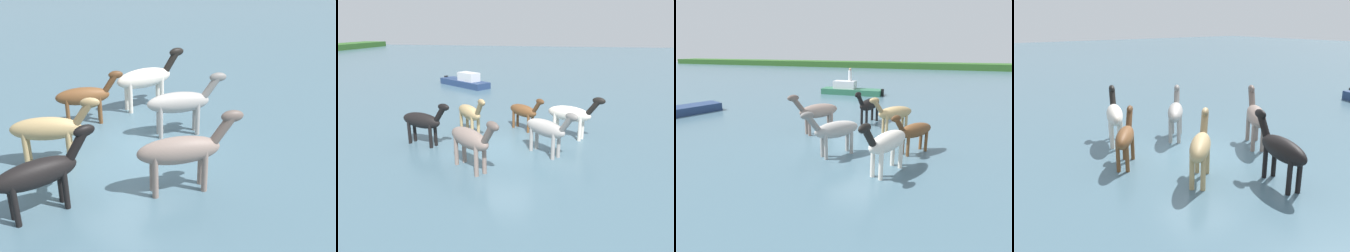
% 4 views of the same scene
% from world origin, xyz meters
% --- Properties ---
extents(ground_plane, '(145.41, 145.41, 0.00)m').
position_xyz_m(ground_plane, '(0.00, 0.00, 0.00)').
color(ground_plane, '#476675').
extents(horse_lead, '(1.96, 2.34, 2.06)m').
position_xyz_m(horse_lead, '(-2.31, 0.59, 1.13)').
color(horse_lead, gray).
rests_on(horse_lead, ground_plane).
extents(horse_gray_outer, '(1.86, 2.18, 1.93)m').
position_xyz_m(horse_gray_outer, '(-0.42, -1.87, 1.07)').
color(horse_gray_outer, '#9E9993').
rests_on(horse_gray_outer, ground_plane).
extents(horse_chestnut_trailing, '(2.04, 1.98, 1.91)m').
position_xyz_m(horse_chestnut_trailing, '(1.29, 1.76, 1.05)').
color(horse_chestnut_trailing, tan).
rests_on(horse_chestnut_trailing, ground_plane).
extents(horse_dun_straggler, '(1.63, 1.96, 1.72)m').
position_xyz_m(horse_dun_straggler, '(2.48, -0.57, 0.95)').
color(horse_dun_straggler, brown).
rests_on(horse_dun_straggler, ground_plane).
extents(horse_dark_mare, '(1.39, 2.54, 2.02)m').
position_xyz_m(horse_dark_mare, '(1.77, -2.78, 1.11)').
color(horse_dark_mare, silver).
rests_on(horse_dark_mare, ground_plane).
extents(horse_rear_stallion, '(1.10, 2.48, 1.93)m').
position_xyz_m(horse_rear_stallion, '(-0.36, 3.30, 1.06)').
color(horse_rear_stallion, black).
rests_on(horse_rear_stallion, ground_plane).
extents(boat_launch_far, '(3.92, 5.01, 1.35)m').
position_xyz_m(boat_launch_far, '(13.25, 6.04, 0.32)').
color(boat_launch_far, navy).
rests_on(boat_launch_far, ground_plane).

